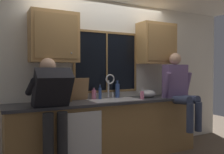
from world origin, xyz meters
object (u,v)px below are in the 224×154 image
object	(u,v)px
person_standing	(52,104)
soap_dispenser	(142,95)
bottle_amber_small	(94,94)
knife_block	(67,94)
bottle_green_glass	(117,90)
bottle_tall_clear	(100,93)
mixing_bowl	(147,94)
person_sitting_on_counter	(179,87)
cutting_board	(80,89)

from	to	relation	value
person_standing	soap_dispenser	bearing A→B (deg)	5.80
bottle_amber_small	knife_block	bearing A→B (deg)	-168.57
bottle_green_glass	bottle_tall_clear	world-z (taller)	bottle_green_glass
knife_block	bottle_amber_small	bearing A→B (deg)	11.43
mixing_bowl	knife_block	bearing A→B (deg)	175.89
soap_dispenser	bottle_amber_small	distance (m)	0.77
person_standing	bottle_tall_clear	distance (m)	1.00
bottle_amber_small	bottle_green_glass	bearing A→B (deg)	0.83
bottle_tall_clear	bottle_amber_small	distance (m)	0.10
person_sitting_on_counter	bottle_tall_clear	distance (m)	1.34
mixing_bowl	bottle_green_glass	bearing A→B (deg)	157.33
soap_dispenser	bottle_green_glass	xyz separation A→B (m)	(-0.24, 0.39, 0.06)
soap_dispenser	bottle_tall_clear	world-z (taller)	bottle_tall_clear
person_sitting_on_counter	bottle_amber_small	distance (m)	1.44
cutting_board	soap_dispenser	size ratio (longest dim) A/B	1.92
person_sitting_on_counter	knife_block	xyz separation A→B (m)	(-1.82, 0.40, -0.08)
person_standing	person_sitting_on_counter	world-z (taller)	person_sitting_on_counter
bottle_green_glass	person_sitting_on_counter	bearing A→B (deg)	-28.42
cutting_board	mixing_bowl	distance (m)	1.17
knife_block	cutting_board	xyz separation A→B (m)	(0.23, 0.09, 0.06)
knife_block	bottle_green_glass	bearing A→B (deg)	6.37
bottle_tall_clear	bottle_amber_small	world-z (taller)	bottle_tall_clear
mixing_bowl	bottle_amber_small	xyz separation A→B (m)	(-0.91, 0.19, 0.02)
knife_block	mixing_bowl	bearing A→B (deg)	-4.11
bottle_green_glass	mixing_bowl	bearing A→B (deg)	-22.67
mixing_bowl	person_standing	bearing A→B (deg)	-168.89
person_standing	bottle_amber_small	size ratio (longest dim) A/B	8.00
knife_block	bottle_amber_small	world-z (taller)	knife_block
knife_block	bottle_tall_clear	xyz separation A→B (m)	(0.55, 0.04, -0.01)
knife_block	soap_dispenser	xyz separation A→B (m)	(1.14, -0.28, -0.04)
person_sitting_on_counter	knife_block	distance (m)	1.86
bottle_tall_clear	person_standing	bearing A→B (deg)	-151.39
person_standing	knife_block	bearing A→B (deg)	52.98
cutting_board	bottle_green_glass	distance (m)	0.68
bottle_green_glass	bottle_amber_small	xyz separation A→B (m)	(-0.43, -0.01, -0.05)
soap_dispenser	knife_block	bearing A→B (deg)	165.99
knife_block	bottle_green_glass	distance (m)	0.91
soap_dispenser	bottle_amber_small	size ratio (longest dim) A/B	0.94
person_standing	bottle_amber_small	world-z (taller)	person_standing
cutting_board	bottle_tall_clear	bearing A→B (deg)	-7.84
bottle_green_glass	cutting_board	bearing A→B (deg)	-179.02
person_sitting_on_counter	bottle_tall_clear	size ratio (longest dim) A/B	5.20
person_sitting_on_counter	cutting_board	size ratio (longest dim) A/B	3.59
person_sitting_on_counter	bottle_tall_clear	bearing A→B (deg)	160.86
mixing_bowl	cutting_board	bearing A→B (deg)	170.73
person_standing	bottle_amber_small	xyz separation A→B (m)	(0.79, 0.53, 0.04)
person_sitting_on_counter	bottle_amber_small	size ratio (longest dim) A/B	6.49
person_sitting_on_counter	bottle_amber_small	world-z (taller)	person_sitting_on_counter
knife_block	soap_dispenser	distance (m)	1.18
knife_block	soap_dispenser	world-z (taller)	knife_block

